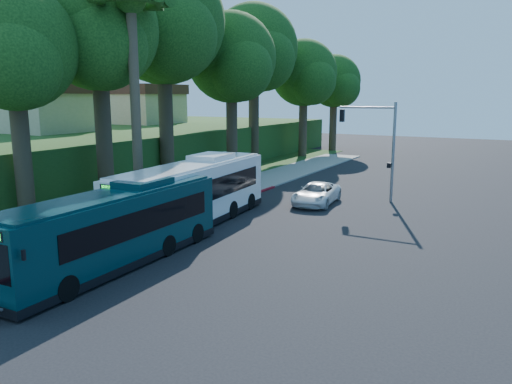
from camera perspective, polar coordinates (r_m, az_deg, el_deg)
The scene contains 19 objects.
ground at distance 29.11m, azimuth 1.14°, elevation -3.81°, with size 140.00×140.00×0.00m, color black.
sidewalk at distance 32.99m, azimuth -10.19°, elevation -2.10°, with size 4.50×70.00×0.12m, color gray.
red_curb at distance 28.58m, azimuth -11.59°, elevation -4.18°, with size 0.25×30.00×0.13m, color maroon.
grass_verge at distance 40.34m, azimuth -12.09°, elevation 0.16°, with size 8.00×70.00×0.06m, color #234719.
bus_shelter at distance 30.48m, azimuth -13.58°, elevation 0.04°, with size 3.20×1.51×2.55m.
stop_sign_pole at distance 27.65m, azimuth -13.71°, elevation -0.48°, with size 0.35×0.06×3.17m.
traffic_signal_pole at distance 36.30m, azimuth 13.91°, elevation 5.91°, with size 4.10×0.30×7.00m.
palm_tree at distance 31.99m, azimuth -14.09°, elevation 19.57°, with size 4.20×4.20×14.40m.
hillside_backdrop at distance 56.32m, azimuth -15.84°, elevation 5.47°, with size 24.00×60.00×8.80m.
tree_0 at distance 35.78m, azimuth -17.51°, elevation 16.54°, with size 8.40×8.00×15.70m.
tree_1 at distance 42.52m, azimuth -10.47°, elevation 17.96°, with size 10.50×10.00×18.26m.
tree_2 at distance 48.01m, azimuth -2.75°, elevation 14.59°, with size 8.82×8.40×15.12m.
tree_3 at distance 56.03m, azimuth -0.16°, elevation 15.62°, with size 10.08×9.60×17.28m.
tree_4 at distance 62.00m, azimuth 5.56°, elevation 13.04°, with size 8.40×8.00×14.14m.
tree_5 at distance 69.07m, azimuth 8.98°, elevation 12.10°, with size 7.35×7.00×12.86m.
tree_6 at distance 32.15m, azimuth -25.91°, elevation 13.98°, with size 7.56×7.20×13.74m.
white_bus at distance 29.07m, azimuth -7.03°, elevation -0.04°, with size 3.79×13.32×3.92m.
teal_bus at distance 22.83m, azimuth -15.63°, elevation -3.82°, with size 2.80×12.07×3.58m.
pickup at distance 34.86m, azimuth 6.92°, elevation -0.18°, with size 2.42×5.26×1.46m, color white.
Camera 1 is at (12.94, -25.00, 7.41)m, focal length 35.00 mm.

